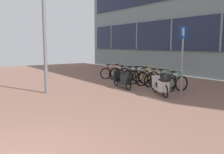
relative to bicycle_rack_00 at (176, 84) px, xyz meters
name	(u,v)px	position (x,y,z in m)	size (l,w,h in m)	color
ground	(81,147)	(-6.09, -2.95, -0.36)	(21.00, 40.00, 0.13)	black
bicycle_rack_00	(176,84)	(0.00, 0.00, 0.00)	(1.34, 0.48, 0.96)	black
bicycle_rack_01	(164,82)	(-0.09, 0.62, 0.02)	(1.38, 0.48, 1.01)	black
bicycle_rack_02	(157,80)	(0.11, 1.24, 0.01)	(1.30, 0.58, 0.98)	black
bicycle_rack_03	(148,78)	(0.08, 1.86, 0.02)	(1.41, 0.48, 1.01)	black
bicycle_rack_04	(139,77)	(0.04, 2.49, 0.02)	(1.35, 0.53, 1.01)	black
bicycle_rack_05	(133,76)	(0.12, 3.11, -0.01)	(1.26, 0.51, 0.94)	black
bicycle_rack_06	(125,75)	(0.04, 3.73, -0.01)	(1.19, 0.67, 0.94)	black
bicycle_rack_07	(119,74)	(0.13, 4.35, 0.00)	(1.32, 0.48, 0.97)	black
bicycle_rack_08	(111,73)	(-0.08, 4.97, -0.01)	(1.26, 0.51, 0.93)	black
scooter_near	(162,85)	(-1.20, -0.35, 0.09)	(0.90, 1.55, 0.94)	black
scooter_mid	(124,80)	(-1.41, 1.89, 0.06)	(0.62, 1.76, 0.79)	black
parking_sign	(183,53)	(-0.38, -0.64, 1.34)	(0.40, 0.07, 2.73)	gray
lamp_post	(44,15)	(-4.80, 2.73, 2.87)	(0.20, 0.52, 5.77)	slate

